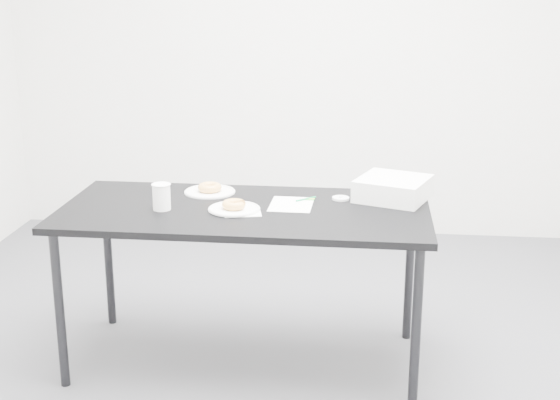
# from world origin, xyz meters

# --- Properties ---
(floor) EXTENTS (4.00, 4.00, 0.00)m
(floor) POSITION_xyz_m (0.00, 0.00, 0.00)
(floor) COLOR #4C4D51
(floor) RESTS_ON ground
(wall_back) EXTENTS (4.00, 0.02, 2.70)m
(wall_back) POSITION_xyz_m (0.00, 2.00, 1.35)
(wall_back) COLOR silver
(wall_back) RESTS_ON floor
(table) EXTENTS (1.67, 0.79, 0.76)m
(table) POSITION_xyz_m (-0.06, 0.01, 0.70)
(table) COLOR black
(table) RESTS_ON floor
(scorecard) EXTENTS (0.20, 0.25, 0.00)m
(scorecard) POSITION_xyz_m (0.14, 0.09, 0.76)
(scorecard) COLOR white
(scorecard) RESTS_ON table
(logo_patch) EXTENTS (0.04, 0.04, 0.00)m
(logo_patch) POSITION_xyz_m (0.22, 0.18, 0.76)
(logo_patch) COLOR green
(logo_patch) RESTS_ON scorecard
(pen) EXTENTS (0.09, 0.08, 0.01)m
(pen) POSITION_xyz_m (0.20, 0.17, 0.76)
(pen) COLOR #0C8549
(pen) RESTS_ON scorecard
(napkin) EXTENTS (0.19, 0.19, 0.00)m
(napkin) POSITION_xyz_m (-0.06, -0.05, 0.76)
(napkin) COLOR white
(napkin) RESTS_ON table
(plate_near) EXTENTS (0.23, 0.23, 0.01)m
(plate_near) POSITION_xyz_m (-0.10, -0.03, 0.76)
(plate_near) COLOR white
(plate_near) RESTS_ON napkin
(donut_near) EXTENTS (0.12, 0.12, 0.04)m
(donut_near) POSITION_xyz_m (-0.10, -0.03, 0.79)
(donut_near) COLOR gold
(donut_near) RESTS_ON plate_near
(plate_far) EXTENTS (0.24, 0.24, 0.01)m
(plate_far) POSITION_xyz_m (-0.27, 0.25, 0.76)
(plate_far) COLOR white
(plate_far) RESTS_ON table
(donut_far) EXTENTS (0.14, 0.14, 0.04)m
(donut_far) POSITION_xyz_m (-0.27, 0.25, 0.78)
(donut_far) COLOR gold
(donut_far) RESTS_ON plate_far
(coffee_cup) EXTENTS (0.08, 0.08, 0.12)m
(coffee_cup) POSITION_xyz_m (-0.42, -0.05, 0.82)
(coffee_cup) COLOR white
(coffee_cup) RESTS_ON table
(cup_lid) EXTENTS (0.08, 0.08, 0.01)m
(cup_lid) POSITION_xyz_m (0.37, 0.20, 0.76)
(cup_lid) COLOR silver
(cup_lid) RESTS_ON table
(bakery_box) EXTENTS (0.39, 0.39, 0.10)m
(bakery_box) POSITION_xyz_m (0.61, 0.23, 0.81)
(bakery_box) COLOR white
(bakery_box) RESTS_ON table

